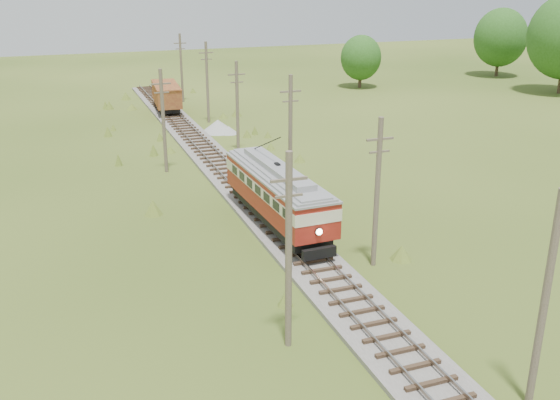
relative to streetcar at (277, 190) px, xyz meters
name	(u,v)px	position (x,y,z in m)	size (l,w,h in m)	color
railbed_main	(238,185)	(0.00, 9.02, -2.47)	(3.60, 96.00, 0.57)	#605B54
streetcar	(277,190)	(0.00, 0.00, 0.00)	(3.35, 12.63, 5.73)	black
gondola	(166,95)	(0.00, 38.83, -0.54)	(3.52, 8.86, 2.88)	black
gravel_pile	(220,126)	(3.37, 27.14, -2.04)	(3.63, 3.85, 1.32)	gray
utility_pole_r_1	(545,303)	(3.10, -19.98, 1.74)	(0.30, 0.30, 8.80)	brown
utility_pole_r_2	(377,192)	(3.30, -6.98, 1.76)	(1.60, 0.30, 8.60)	brown
utility_pole_r_3	(290,135)	(3.20, 6.02, 1.97)	(1.60, 0.30, 9.00)	brown
utility_pole_r_4	(237,106)	(3.00, 19.02, 1.66)	(1.60, 0.30, 8.40)	brown
utility_pole_r_5	(207,82)	(3.40, 32.02, 1.92)	(1.60, 0.30, 8.90)	brown
utility_pole_r_6	(181,67)	(3.20, 45.02, 1.82)	(1.60, 0.30, 8.70)	brown
utility_pole_l_a	(289,251)	(-4.20, -12.98, 1.97)	(1.60, 0.30, 9.00)	brown
utility_pole_l_b	(163,120)	(-4.50, 15.02, 1.76)	(1.60, 0.30, 8.60)	brown
tree_right_5	(501,37)	(56.00, 49.02, 3.53)	(8.40, 8.40, 10.82)	#38281C
tree_mid_b	(361,58)	(30.00, 47.02, 1.67)	(5.88, 5.88, 7.57)	#38281C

